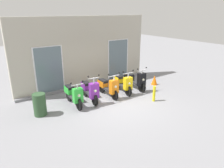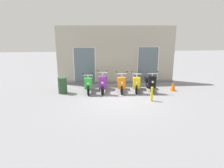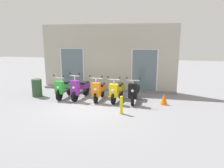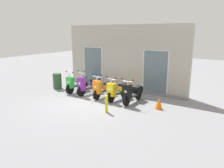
{
  "view_description": "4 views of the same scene",
  "coord_description": "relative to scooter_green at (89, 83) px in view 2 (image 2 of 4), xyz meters",
  "views": [
    {
      "loc": [
        -5.1,
        -6.57,
        3.82
      ],
      "look_at": [
        0.08,
        0.74,
        0.68
      ],
      "focal_mm": 33.73,
      "sensor_mm": 36.0,
      "label": 1
    },
    {
      "loc": [
        -1.3,
        -10.09,
        3.55
      ],
      "look_at": [
        -0.49,
        0.34,
        0.63
      ],
      "focal_mm": 33.43,
      "sensor_mm": 36.0,
      "label": 2
    },
    {
      "loc": [
        2.67,
        -8.41,
        2.91
      ],
      "look_at": [
        0.76,
        0.58,
        0.89
      ],
      "focal_mm": 34.46,
      "sensor_mm": 36.0,
      "label": 3
    },
    {
      "loc": [
        6.14,
        -7.5,
        3.21
      ],
      "look_at": [
        0.7,
        0.83,
        0.8
      ],
      "focal_mm": 34.9,
      "sensor_mm": 36.0,
      "label": 4
    }
  ],
  "objects": [
    {
      "name": "scooter_purple",
      "position": [
        0.81,
        0.03,
        -0.01
      ],
      "size": [
        0.59,
        1.64,
        1.33
      ],
      "color": "black",
      "rests_on": "ground_plane"
    },
    {
      "name": "scooter_orange",
      "position": [
        1.75,
        -0.01,
        -0.02
      ],
      "size": [
        0.62,
        1.57,
        1.26
      ],
      "color": "black",
      "rests_on": "ground_plane"
    },
    {
      "name": "ground_plane",
      "position": [
        1.71,
        -1.01,
        -0.5
      ],
      "size": [
        40.0,
        40.0,
        0.0
      ],
      "primitive_type": "plane",
      "color": "gray"
    },
    {
      "name": "traffic_cone",
      "position": [
        4.72,
        -0.1,
        -0.24
      ],
      "size": [
        0.32,
        0.32,
        0.52
      ],
      "primitive_type": "cone",
      "color": "orange",
      "rests_on": "ground_plane"
    },
    {
      "name": "trash_bin",
      "position": [
        -1.43,
        -0.05,
        -0.06
      ],
      "size": [
        0.48,
        0.48,
        0.87
      ],
      "primitive_type": "cylinder",
      "color": "#2D4C2D",
      "rests_on": "ground_plane"
    },
    {
      "name": "curb_bollard",
      "position": [
        3.09,
        -1.64,
        -0.15
      ],
      "size": [
        0.12,
        0.12,
        0.7
      ],
      "primitive_type": "cylinder",
      "color": "yellow",
      "rests_on": "ground_plane"
    },
    {
      "name": "scooter_yellow",
      "position": [
        2.61,
        -0.01,
        -0.01
      ],
      "size": [
        0.6,
        1.56,
        1.23
      ],
      "color": "black",
      "rests_on": "ground_plane"
    },
    {
      "name": "storefront_facade",
      "position": [
        1.71,
        2.01,
        1.22
      ],
      "size": [
        7.42,
        0.5,
        3.57
      ],
      "color": "#B2AD9E",
      "rests_on": "ground_plane"
    },
    {
      "name": "scooter_black",
      "position": [
        3.41,
        -0.01,
        -0.01
      ],
      "size": [
        0.61,
        1.63,
        1.24
      ],
      "color": "black",
      "rests_on": "ground_plane"
    },
    {
      "name": "scooter_green",
      "position": [
        0.0,
        0.0,
        0.0
      ],
      "size": [
        0.57,
        1.6,
        1.2
      ],
      "color": "black",
      "rests_on": "ground_plane"
    }
  ]
}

